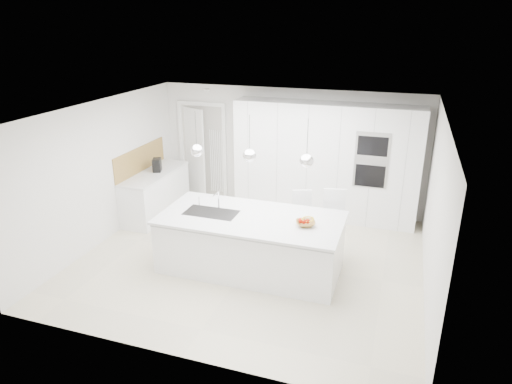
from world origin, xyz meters
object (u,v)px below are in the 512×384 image
(bar_stool_left, at_px, (299,222))
(island_base, at_px, (250,245))
(fruit_bowl, at_px, (306,223))
(bar_stool_right, at_px, (332,225))
(espresso_machine, at_px, (157,165))

(bar_stool_left, bearing_deg, island_base, -143.81)
(fruit_bowl, xyz_separation_m, bar_stool_left, (-0.29, 0.89, -0.41))
(bar_stool_left, relative_size, bar_stool_right, 0.91)
(espresso_machine, bearing_deg, bar_stool_right, -33.87)
(island_base, distance_m, fruit_bowl, 1.01)
(island_base, distance_m, bar_stool_right, 1.42)
(fruit_bowl, height_order, bar_stool_right, bar_stool_right)
(fruit_bowl, height_order, espresso_machine, espresso_machine)
(espresso_machine, xyz_separation_m, bar_stool_left, (3.11, -0.72, -0.50))
(espresso_machine, height_order, bar_stool_right, same)
(island_base, height_order, bar_stool_right, bar_stool_right)
(fruit_bowl, distance_m, espresso_machine, 3.76)
(island_base, xyz_separation_m, bar_stool_left, (0.58, 0.89, 0.10))
(bar_stool_right, bearing_deg, island_base, -156.67)
(island_base, distance_m, bar_stool_left, 1.06)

